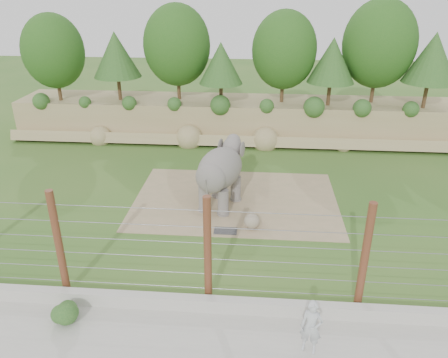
# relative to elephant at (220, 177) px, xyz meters

# --- Properties ---
(ground) EXTENTS (90.00, 90.00, 0.00)m
(ground) POSITION_rel_elephant_xyz_m (0.22, -2.39, -1.52)
(ground) COLOR #316020
(ground) RESTS_ON ground
(back_embankment) EXTENTS (30.00, 5.52, 8.77)m
(back_embankment) POSITION_rel_elephant_xyz_m (0.80, 10.29, 2.45)
(back_embankment) COLOR #988757
(back_embankment) RESTS_ON ground
(dirt_patch) EXTENTS (10.00, 7.00, 0.02)m
(dirt_patch) POSITION_rel_elephant_xyz_m (0.72, 0.61, -1.51)
(dirt_patch) COLOR #8F805C
(dirt_patch) RESTS_ON ground
(drain_grate) EXTENTS (1.00, 0.60, 0.03)m
(drain_grate) POSITION_rel_elephant_xyz_m (0.44, -2.39, -1.48)
(drain_grate) COLOR #262628
(drain_grate) RESTS_ON dirt_patch
(elephant) EXTENTS (2.68, 4.06, 3.03)m
(elephant) POSITION_rel_elephant_xyz_m (0.00, 0.00, 0.00)
(elephant) COLOR slate
(elephant) RESTS_ON ground
(stone_ball) EXTENTS (0.69, 0.69, 0.69)m
(stone_ball) POSITION_rel_elephant_xyz_m (1.58, -2.02, -1.15)
(stone_ball) COLOR gray
(stone_ball) RESTS_ON dirt_patch
(retaining_wall) EXTENTS (26.00, 0.35, 0.50)m
(retaining_wall) POSITION_rel_elephant_xyz_m (0.22, -7.39, -1.27)
(retaining_wall) COLOR beige
(retaining_wall) RESTS_ON ground
(walkway) EXTENTS (26.00, 4.00, 0.01)m
(walkway) POSITION_rel_elephant_xyz_m (0.22, -9.39, -1.51)
(walkway) COLOR beige
(walkway) RESTS_ON ground
(barrier_fence) EXTENTS (20.26, 0.26, 4.00)m
(barrier_fence) POSITION_rel_elephant_xyz_m (0.22, -6.89, 0.48)
(barrier_fence) COLOR #5B2A1F
(barrier_fence) RESTS_ON ground
(walkway_shrub) EXTENTS (0.76, 0.76, 0.76)m
(walkway_shrub) POSITION_rel_elephant_xyz_m (-4.21, -8.19, -1.13)
(walkway_shrub) COLOR #204E1F
(walkway_shrub) RESTS_ON walkway
(zookeeper) EXTENTS (0.73, 0.58, 1.76)m
(zookeeper) POSITION_rel_elephant_xyz_m (3.45, -8.85, -0.63)
(zookeeper) COLOR silver
(zookeeper) RESTS_ON walkway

